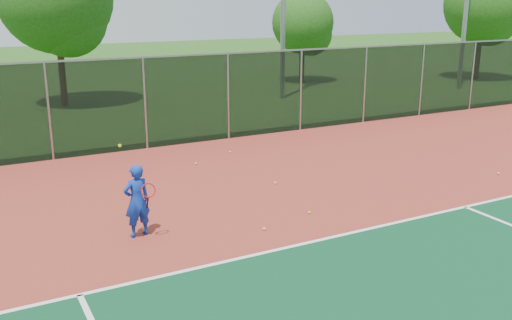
{
  "coord_description": "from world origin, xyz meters",
  "views": [
    {
      "loc": [
        -8.39,
        -5.96,
        4.8
      ],
      "look_at": [
        -2.6,
        5.0,
        1.3
      ],
      "focal_mm": 40.0,
      "sensor_mm": 36.0,
      "label": 1
    }
  ],
  "objects": [
    {
      "name": "tree_back_left",
      "position": [
        -3.87,
        21.48,
        4.7
      ],
      "size": [
        5.1,
        5.1,
        7.49
      ],
      "color": "#382714",
      "rests_on": "ground"
    },
    {
      "name": "practice_ball_3",
      "position": [
        4.9,
        4.46,
        0.06
      ],
      "size": [
        0.07,
        0.07,
        0.07
      ],
      "primitive_type": "sphere",
      "color": "#CAE31A",
      "rests_on": "court_apron"
    },
    {
      "name": "fence_back",
      "position": [
        0.0,
        12.0,
        1.56
      ],
      "size": [
        30.0,
        0.06,
        3.03
      ],
      "color": "black",
      "rests_on": "court_apron"
    },
    {
      "name": "tennis_player",
      "position": [
        -5.39,
        4.99,
        0.8
      ],
      "size": [
        0.62,
        0.64,
        1.99
      ],
      "color": "#1235AB",
      "rests_on": "court_apron"
    },
    {
      "name": "tree_back_right",
      "position": [
        20.35,
        18.9,
        4.31
      ],
      "size": [
        4.68,
        4.68,
        6.87
      ],
      "color": "#382714",
      "rests_on": "ground"
    },
    {
      "name": "practice_ball_6",
      "position": [
        -2.92,
        4.0,
        0.06
      ],
      "size": [
        0.07,
        0.07,
        0.07
      ],
      "primitive_type": "sphere",
      "color": "#CAE31A",
      "rests_on": "court_apron"
    },
    {
      "name": "practice_ball_1",
      "position": [
        -1.13,
        6.66,
        0.06
      ],
      "size": [
        0.07,
        0.07,
        0.07
      ],
      "primitive_type": "sphere",
      "color": "#CAE31A",
      "rests_on": "court_apron"
    },
    {
      "name": "practice_ball_4",
      "position": [
        -2.32,
        9.4,
        0.06
      ],
      "size": [
        0.07,
        0.07,
        0.07
      ],
      "primitive_type": "sphere",
      "color": "#CAE31A",
      "rests_on": "court_apron"
    },
    {
      "name": "tree_back_mid",
      "position": [
        10.11,
        22.93,
        3.32
      ],
      "size": [
        3.61,
        3.61,
        5.3
      ],
      "color": "#382714",
      "rests_on": "ground"
    },
    {
      "name": "court_apron",
      "position": [
        0.0,
        2.0,
        0.01
      ],
      "size": [
        30.0,
        20.0,
        0.02
      ],
      "primitive_type": "cube",
      "color": "#9B3527",
      "rests_on": "ground"
    },
    {
      "name": "practice_ball_2",
      "position": [
        -0.83,
        10.13,
        0.06
      ],
      "size": [
        0.07,
        0.07,
        0.07
      ],
      "primitive_type": "sphere",
      "color": "#CAE31A",
      "rests_on": "court_apron"
    },
    {
      "name": "practice_ball_5",
      "position": [
        -1.53,
        4.37,
        0.06
      ],
      "size": [
        0.07,
        0.07,
        0.07
      ],
      "primitive_type": "sphere",
      "color": "#CAE31A",
      "rests_on": "court_apron"
    }
  ]
}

